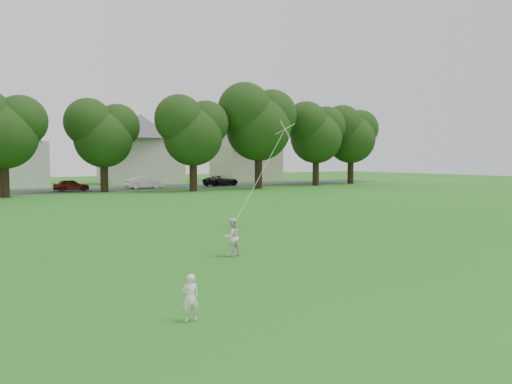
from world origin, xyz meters
TOP-DOWN VIEW (x-y plane):
  - ground at (0.00, 0.00)m, footprint 160.00×160.00m
  - street at (0.00, 42.00)m, footprint 90.00×7.00m
  - toddler at (-2.88, -0.60)m, footprint 0.38×0.28m
  - older_boy at (1.17, 4.58)m, footprint 0.67×0.55m
  - kite at (3.90, 6.75)m, footprint 3.20×2.71m
  - tree_row at (3.60, 35.99)m, footprint 80.12×10.02m

SIDE VIEW (x-z plane):
  - ground at x=0.00m, z-range 0.00..0.00m
  - street at x=0.00m, z-range 0.00..0.01m
  - toddler at x=-2.88m, z-range 0.00..0.95m
  - older_boy at x=1.17m, z-range 0.00..1.26m
  - kite at x=3.90m, z-range -1.20..6.66m
  - tree_row at x=3.60m, z-range 0.97..12.27m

